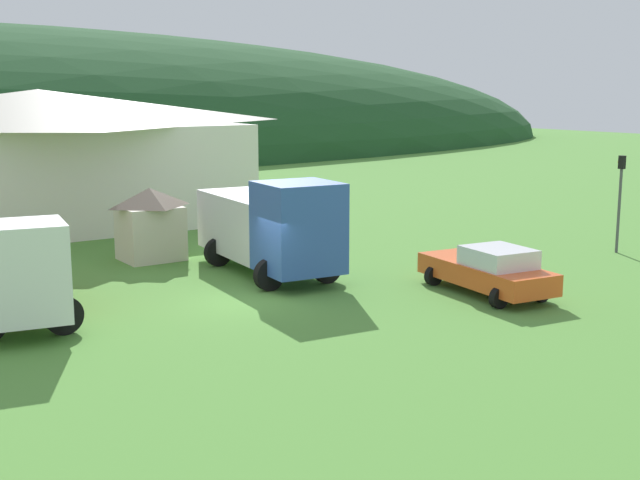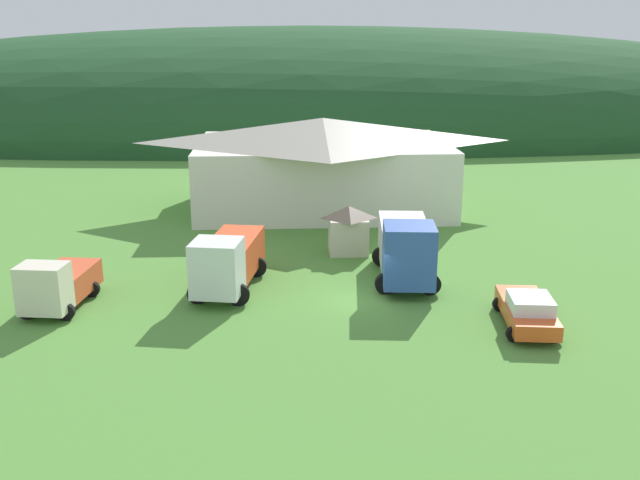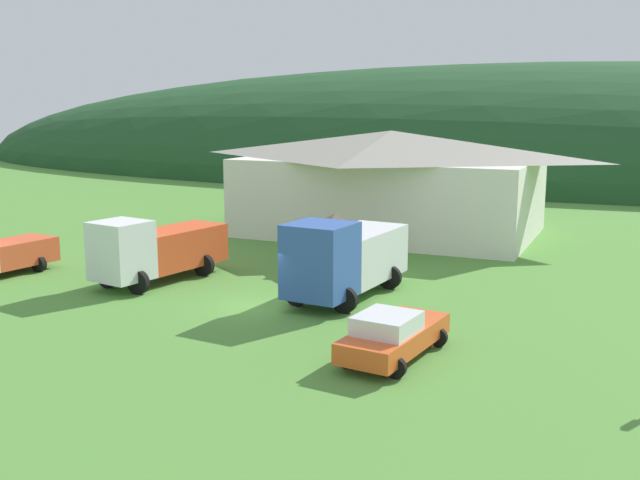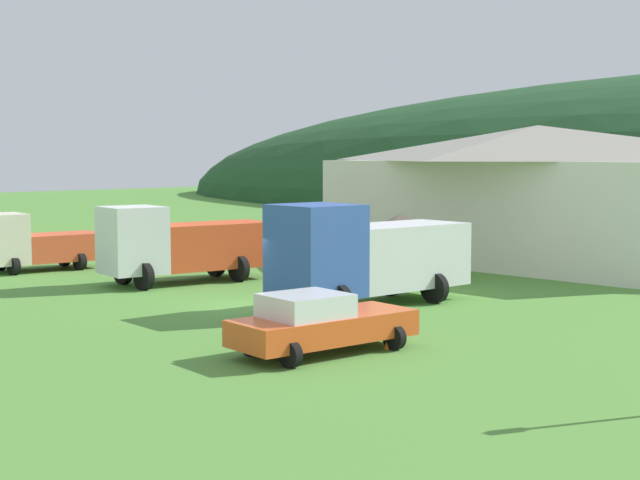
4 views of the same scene
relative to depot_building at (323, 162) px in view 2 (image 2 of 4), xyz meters
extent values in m
plane|color=#518C38|center=(0.87, -19.47, -3.49)|extent=(200.00, 200.00, 0.00)
ellipsoid|color=#1E4723|center=(0.87, 50.23, -3.49)|extent=(172.18, 60.00, 27.04)
cube|color=white|center=(0.00, 0.00, -0.98)|extent=(18.37, 11.96, 5.01)
pyramid|color=gray|center=(0.00, 0.00, 2.40)|extent=(19.83, 12.92, 1.75)
cube|color=beige|center=(0.91, -11.60, -2.41)|extent=(2.30, 2.02, 2.16)
pyramid|color=#6B5B4C|center=(0.91, -11.60, -0.95)|extent=(2.48, 2.18, 0.76)
cube|color=beige|center=(-14.10, -21.25, -1.95)|extent=(2.38, 1.84, 2.28)
cube|color=black|center=(-14.11, -21.32, -1.45)|extent=(1.34, 1.39, 0.73)
cube|color=#DB512D|center=(-13.75, -18.73, -2.46)|extent=(2.65, 3.80, 1.25)
cylinder|color=black|center=(-13.16, -21.37, -3.09)|extent=(0.80, 0.30, 0.80)
cylinder|color=black|center=(-15.03, -21.12, -3.09)|extent=(0.80, 0.30, 0.80)
cylinder|color=black|center=(-12.74, -18.33, -3.09)|extent=(0.80, 0.30, 0.80)
cylinder|color=black|center=(-14.61, -18.07, -3.09)|extent=(0.80, 0.30, 0.80)
cube|color=white|center=(-6.25, -19.74, -1.59)|extent=(2.68, 2.60, 2.69)
cube|color=black|center=(-6.27, -19.85, -1.00)|extent=(1.54, 1.97, 0.86)
cube|color=#E04C23|center=(-5.63, -16.23, -2.00)|extent=(3.15, 5.24, 1.88)
cylinder|color=black|center=(-5.25, -19.92, -2.94)|extent=(1.10, 0.30, 1.10)
cylinder|color=black|center=(-7.25, -19.57, -2.94)|extent=(1.10, 0.30, 1.10)
cylinder|color=black|center=(-4.51, -15.67, -2.94)|extent=(1.10, 0.30, 1.10)
cylinder|color=black|center=(-6.51, -15.32, -2.94)|extent=(1.10, 0.30, 1.10)
cube|color=#3356AD|center=(3.30, -18.84, -1.39)|extent=(2.79, 2.76, 3.10)
cube|color=black|center=(3.29, -18.96, -0.70)|extent=(1.56, 2.14, 0.99)
cube|color=silver|center=(3.65, -15.05, -1.80)|extent=(3.03, 5.30, 2.27)
cylinder|color=black|center=(4.43, -18.94, -2.94)|extent=(1.10, 0.30, 1.10)
cylinder|color=black|center=(2.17, -18.73, -2.94)|extent=(1.10, 0.30, 1.10)
cylinder|color=black|center=(4.85, -14.39, -2.94)|extent=(1.10, 0.30, 1.10)
cylinder|color=black|center=(2.58, -14.18, -2.94)|extent=(1.10, 0.30, 1.10)
cube|color=#E75622|center=(7.99, -23.17, -2.80)|extent=(2.57, 5.38, 0.70)
cube|color=silver|center=(7.92, -23.79, -2.14)|extent=(2.05, 2.27, 0.62)
cylinder|color=black|center=(8.65, -25.02, -3.15)|extent=(0.68, 0.24, 0.68)
cylinder|color=black|center=(6.92, -24.82, -3.15)|extent=(0.68, 0.24, 0.68)
cylinder|color=black|center=(9.06, -21.52, -3.15)|extent=(0.68, 0.24, 0.68)
cylinder|color=black|center=(7.33, -21.32, -3.15)|extent=(0.68, 0.24, 0.68)
cone|color=orange|center=(8.88, -21.63, -3.49)|extent=(0.36, 0.36, 0.47)
camera|label=1|loc=(-11.99, -42.59, 3.31)|focal=46.73mm
camera|label=2|loc=(-3.00, -53.07, 9.55)|focal=40.37mm
camera|label=3|loc=(15.35, -45.90, 5.00)|focal=41.06mm
camera|label=4|loc=(25.37, -40.66, 1.82)|focal=52.34mm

